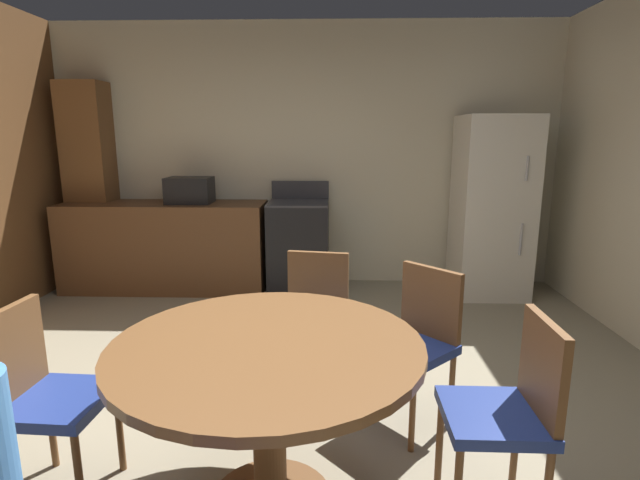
% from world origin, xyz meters
% --- Properties ---
extents(ground_plane, '(14.00, 14.00, 0.00)m').
position_xyz_m(ground_plane, '(0.00, 0.00, 0.00)').
color(ground_plane, gray).
extents(wall_back, '(5.51, 0.12, 2.70)m').
position_xyz_m(wall_back, '(0.00, 3.02, 1.35)').
color(wall_back, beige).
rests_on(wall_back, ground).
extents(kitchen_counter, '(2.05, 0.60, 0.90)m').
position_xyz_m(kitchen_counter, '(-1.43, 2.62, 0.45)').
color(kitchen_counter, brown).
rests_on(kitchen_counter, ground).
extents(pantry_column, '(0.44, 0.36, 2.10)m').
position_xyz_m(pantry_column, '(-2.24, 2.80, 1.05)').
color(pantry_column, brown).
rests_on(pantry_column, ground).
extents(oven_range, '(0.60, 0.60, 1.10)m').
position_xyz_m(oven_range, '(-0.06, 2.62, 0.47)').
color(oven_range, black).
rests_on(oven_range, ground).
extents(refrigerator, '(0.68, 0.68, 1.76)m').
position_xyz_m(refrigerator, '(1.85, 2.57, 0.88)').
color(refrigerator, silver).
rests_on(refrigerator, ground).
extents(microwave, '(0.44, 0.32, 0.26)m').
position_xyz_m(microwave, '(-1.15, 2.62, 1.03)').
color(microwave, black).
rests_on(microwave, kitchen_counter).
extents(dining_table, '(1.27, 1.27, 0.76)m').
position_xyz_m(dining_table, '(0.04, -0.40, 0.61)').
color(dining_table, brown).
rests_on(dining_table, ground).
extents(chair_north, '(0.46, 0.46, 0.87)m').
position_xyz_m(chair_north, '(0.19, 0.58, 0.50)').
color(chair_north, brown).
rests_on(chair_north, ground).
extents(chair_east, '(0.40, 0.40, 0.87)m').
position_xyz_m(chair_east, '(1.03, -0.41, 0.50)').
color(chair_east, brown).
rests_on(chair_east, ground).
extents(chair_west, '(0.42, 0.42, 0.87)m').
position_xyz_m(chair_west, '(-0.95, -0.35, 0.50)').
color(chair_west, brown).
rests_on(chair_west, ground).
extents(chair_northeast, '(0.57, 0.57, 0.87)m').
position_xyz_m(chair_northeast, '(0.76, 0.28, 0.50)').
color(chair_northeast, brown).
rests_on(chair_northeast, ground).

